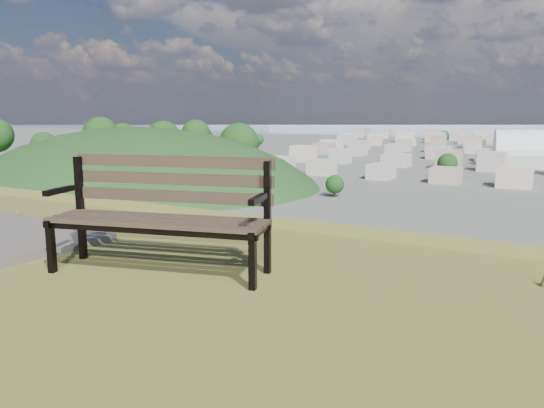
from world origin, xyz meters
The scene contains 4 objects.
park_bench centered at (-0.56, 2.07, 25.56)m, with size 1.98×1.07×0.99m.
green_wooded_hill centered at (-135.89, 144.03, 0.12)m, with size 160.57×128.46×80.29m.
city_trees centered at (-26.39, 319.00, 4.83)m, with size 406.52×387.20×9.98m.
far_hills centered at (-60.92, 1402.93, 25.47)m, with size 2050.00×340.00×60.00m.
Camera 1 is at (2.47, -1.40, 26.39)m, focal length 35.00 mm.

